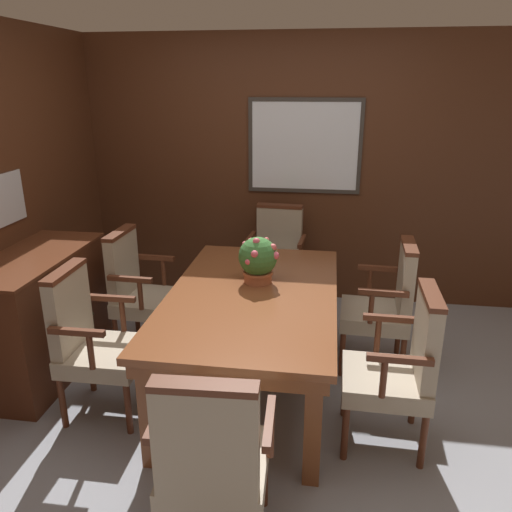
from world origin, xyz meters
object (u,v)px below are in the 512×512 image
chair_head_near (213,459)px  potted_plant (258,259)px  chair_left_far (139,288)px  dining_table (253,305)px  sideboard_cabinet (40,315)px  chair_right_far (386,302)px  chair_left_near (91,338)px  chair_right_near (400,365)px  chair_head_far (276,256)px

chair_head_near → potted_plant: (-0.02, 1.50, 0.37)m
chair_head_near → chair_left_far: same height
dining_table → sideboard_cabinet: bearing=-179.6°
chair_right_far → sideboard_cabinet: (-2.45, -0.44, -0.07)m
chair_left_near → sideboard_cabinet: bearing=56.0°
chair_left_near → chair_right_far: bearing=-66.8°
chair_head_near → potted_plant: potted_plant is taller
chair_right_far → potted_plant: 1.00m
chair_left_near → chair_left_far: 0.81m
chair_right_near → sideboard_cabinet: (-2.45, 0.42, -0.07)m
sideboard_cabinet → chair_head_near: bearing=-39.5°
sideboard_cabinet → potted_plant: bearing=7.2°
chair_left_far → sideboard_cabinet: chair_left_far is taller
potted_plant → chair_left_near: bearing=-148.8°
sideboard_cabinet → dining_table: bearing=0.4°
dining_table → chair_right_far: chair_right_far is taller
potted_plant → sideboard_cabinet: (-1.55, -0.20, -0.44)m
chair_right_far → chair_head_far: bearing=-132.4°
chair_right_far → chair_left_far: (-1.86, -0.01, 0.00)m
chair_left_far → sideboard_cabinet: size_ratio=0.82×
dining_table → chair_head_far: size_ratio=1.89×
dining_table → chair_right_near: bearing=-25.3°
dining_table → chair_head_near: bearing=-88.6°
chair_right_near → sideboard_cabinet: chair_right_near is taller
chair_right_far → chair_head_near: size_ratio=1.00×
dining_table → chair_right_near: chair_right_near is taller
chair_left_near → chair_right_far: 2.04m
chair_right_far → chair_right_near: bearing=2.5°
chair_left_near → chair_left_far: (0.00, 0.81, 0.00)m
sideboard_cabinet → chair_left_far: bearing=35.6°
chair_left_near → chair_right_far: size_ratio=1.00×
chair_left_near → sideboard_cabinet: size_ratio=0.82×
chair_right_far → chair_head_far: (-0.90, 0.90, 0.00)m
dining_table → chair_right_near: 1.01m
chair_left_far → potted_plant: bearing=-101.2°
chair_head_near → chair_left_far: bearing=-63.2°
dining_table → chair_right_far: bearing=25.1°
potted_plant → sideboard_cabinet: 1.62m
chair_right_far → chair_right_near: (-0.00, -0.86, 0.00)m
dining_table → sideboard_cabinet: 1.55m
chair_right_near → potted_plant: size_ratio=2.96×
chair_right_far → chair_head_far: 1.27m
chair_head_near → dining_table: bearing=-91.5°
chair_head_near → chair_left_far: 1.99m
dining_table → sideboard_cabinet: size_ratio=1.56×
chair_head_near → potted_plant: bearing=-92.0°
chair_head_near → chair_left_far: (-0.99, 1.72, 0.00)m
chair_head_near → sideboard_cabinet: bearing=-42.5°
chair_right_far → potted_plant: size_ratio=2.96×
dining_table → chair_left_near: size_ratio=1.89×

